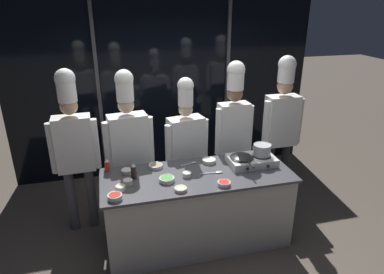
{
  "coord_description": "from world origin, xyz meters",
  "views": [
    {
      "loc": [
        -0.89,
        -3.25,
        2.72
      ],
      "look_at": [
        0.0,
        0.25,
        1.24
      ],
      "focal_mm": 32.0,
      "sensor_mm": 36.0,
      "label": 1
    }
  ],
  "objects_px": {
    "portable_stove": "(251,160)",
    "prep_bowl_chicken": "(181,189)",
    "squeeze_bottle_soy": "(134,171)",
    "prep_bowl_mushrooms": "(156,166)",
    "prep_bowl_chili_flakes": "(115,197)",
    "prep_bowl_onion": "(128,182)",
    "serving_spoon_slotted": "(191,163)",
    "chef_line": "(186,141)",
    "stock_pot": "(262,150)",
    "prep_bowl_noodles": "(121,188)",
    "prep_bowl_bean_sprouts": "(187,174)",
    "prep_bowl_garlic": "(127,171)",
    "prep_bowl_rice": "(209,160)",
    "chef_pastry": "(234,125)",
    "prep_bowl_bell_pepper": "(224,183)",
    "prep_bowl_scallions": "(167,179)",
    "squeeze_bottle_chili": "(107,165)",
    "chef_sous": "(129,140)",
    "chef_head": "(74,141)",
    "serving_spoon_solid": "(216,172)",
    "frying_pan": "(242,156)",
    "chef_apprentice": "(282,119)"
  },
  "relations": [
    {
      "from": "prep_bowl_rice",
      "to": "chef_pastry",
      "type": "relative_size",
      "value": 0.08
    },
    {
      "from": "chef_sous",
      "to": "squeeze_bottle_soy",
      "type": "bearing_deg",
      "value": 82.3
    },
    {
      "from": "prep_bowl_mushrooms",
      "to": "chef_sous",
      "type": "bearing_deg",
      "value": 127.05
    },
    {
      "from": "serving_spoon_solid",
      "to": "chef_head",
      "type": "bearing_deg",
      "value": 157.58
    },
    {
      "from": "prep_bowl_rice",
      "to": "chef_pastry",
      "type": "xyz_separation_m",
      "value": [
        0.44,
        0.37,
        0.29
      ]
    },
    {
      "from": "prep_bowl_chili_flakes",
      "to": "prep_bowl_mushrooms",
      "type": "bearing_deg",
      "value": 49.47
    },
    {
      "from": "prep_bowl_chili_flakes",
      "to": "prep_bowl_onion",
      "type": "xyz_separation_m",
      "value": [
        0.14,
        0.26,
        -0.0
      ]
    },
    {
      "from": "prep_bowl_chili_flakes",
      "to": "prep_bowl_bell_pepper",
      "type": "bearing_deg",
      "value": -0.48
    },
    {
      "from": "squeeze_bottle_chili",
      "to": "serving_spoon_slotted",
      "type": "height_order",
      "value": "squeeze_bottle_chili"
    },
    {
      "from": "prep_bowl_garlic",
      "to": "prep_bowl_bell_pepper",
      "type": "relative_size",
      "value": 0.9
    },
    {
      "from": "squeeze_bottle_soy",
      "to": "prep_bowl_onion",
      "type": "bearing_deg",
      "value": -123.09
    },
    {
      "from": "prep_bowl_garlic",
      "to": "prep_bowl_chicken",
      "type": "bearing_deg",
      "value": -46.34
    },
    {
      "from": "prep_bowl_mushrooms",
      "to": "prep_bowl_scallions",
      "type": "bearing_deg",
      "value": -79.43
    },
    {
      "from": "stock_pot",
      "to": "prep_bowl_noodles",
      "type": "bearing_deg",
      "value": -172.47
    },
    {
      "from": "squeeze_bottle_chili",
      "to": "chef_line",
      "type": "relative_size",
      "value": 0.08
    },
    {
      "from": "squeeze_bottle_soy",
      "to": "chef_head",
      "type": "height_order",
      "value": "chef_head"
    },
    {
      "from": "portable_stove",
      "to": "chef_pastry",
      "type": "xyz_separation_m",
      "value": [
        -0.04,
        0.53,
        0.26
      ]
    },
    {
      "from": "portable_stove",
      "to": "prep_bowl_chili_flakes",
      "type": "bearing_deg",
      "value": -166.59
    },
    {
      "from": "prep_bowl_garlic",
      "to": "chef_line",
      "type": "relative_size",
      "value": 0.07
    },
    {
      "from": "portable_stove",
      "to": "prep_bowl_chicken",
      "type": "xyz_separation_m",
      "value": [
        -0.94,
        -0.38,
        -0.03
      ]
    },
    {
      "from": "frying_pan",
      "to": "prep_bowl_garlic",
      "type": "xyz_separation_m",
      "value": [
        -1.32,
        0.15,
        -0.1
      ]
    },
    {
      "from": "squeeze_bottle_soy",
      "to": "squeeze_bottle_chili",
      "type": "bearing_deg",
      "value": 139.14
    },
    {
      "from": "prep_bowl_bell_pepper",
      "to": "chef_apprentice",
      "type": "relative_size",
      "value": 0.07
    },
    {
      "from": "squeeze_bottle_chili",
      "to": "prep_bowl_noodles",
      "type": "distance_m",
      "value": 0.47
    },
    {
      "from": "prep_bowl_noodles",
      "to": "serving_spoon_slotted",
      "type": "xyz_separation_m",
      "value": [
        0.85,
        0.4,
        -0.02
      ]
    },
    {
      "from": "prep_bowl_noodles",
      "to": "chef_pastry",
      "type": "height_order",
      "value": "chef_pastry"
    },
    {
      "from": "squeeze_bottle_chili",
      "to": "serving_spoon_slotted",
      "type": "xyz_separation_m",
      "value": [
        0.97,
        -0.05,
        -0.07
      ]
    },
    {
      "from": "prep_bowl_noodles",
      "to": "prep_bowl_bean_sprouts",
      "type": "bearing_deg",
      "value": 8.39
    },
    {
      "from": "prep_bowl_mushrooms",
      "to": "prep_bowl_garlic",
      "type": "height_order",
      "value": "prep_bowl_garlic"
    },
    {
      "from": "prep_bowl_bean_sprouts",
      "to": "chef_sous",
      "type": "distance_m",
      "value": 0.89
    },
    {
      "from": "portable_stove",
      "to": "prep_bowl_bell_pepper",
      "type": "bearing_deg",
      "value": -140.71
    },
    {
      "from": "prep_bowl_scallions",
      "to": "serving_spoon_solid",
      "type": "height_order",
      "value": "prep_bowl_scallions"
    },
    {
      "from": "chef_sous",
      "to": "stock_pot",
      "type": "bearing_deg",
      "value": 152.4
    },
    {
      "from": "serving_spoon_slotted",
      "to": "chef_line",
      "type": "distance_m",
      "value": 0.41
    },
    {
      "from": "prep_bowl_mushrooms",
      "to": "prep_bowl_onion",
      "type": "xyz_separation_m",
      "value": [
        -0.34,
        -0.31,
        0.01
      ]
    },
    {
      "from": "frying_pan",
      "to": "prep_bowl_noodles",
      "type": "relative_size",
      "value": 4.49
    },
    {
      "from": "prep_bowl_garlic",
      "to": "prep_bowl_rice",
      "type": "xyz_separation_m",
      "value": [
        0.97,
        0.02,
        0.0
      ]
    },
    {
      "from": "prep_bowl_noodles",
      "to": "prep_bowl_bell_pepper",
      "type": "height_order",
      "value": "prep_bowl_noodles"
    },
    {
      "from": "prep_bowl_rice",
      "to": "prep_bowl_bean_sprouts",
      "type": "height_order",
      "value": "prep_bowl_bean_sprouts"
    },
    {
      "from": "chef_head",
      "to": "prep_bowl_chicken",
      "type": "bearing_deg",
      "value": 137.25
    },
    {
      "from": "stock_pot",
      "to": "prep_bowl_scallions",
      "type": "distance_m",
      "value": 1.19
    },
    {
      "from": "prep_bowl_scallions",
      "to": "prep_bowl_garlic",
      "type": "height_order",
      "value": "prep_bowl_scallions"
    },
    {
      "from": "portable_stove",
      "to": "prep_bowl_chicken",
      "type": "height_order",
      "value": "portable_stove"
    },
    {
      "from": "prep_bowl_scallions",
      "to": "prep_bowl_chicken",
      "type": "relative_size",
      "value": 1.28
    },
    {
      "from": "prep_bowl_onion",
      "to": "chef_pastry",
      "type": "xyz_separation_m",
      "value": [
        1.42,
        0.65,
        0.28
      ]
    },
    {
      "from": "squeeze_bottle_chili",
      "to": "chef_line",
      "type": "height_order",
      "value": "chef_line"
    },
    {
      "from": "chef_head",
      "to": "chef_sous",
      "type": "height_order",
      "value": "chef_head"
    },
    {
      "from": "frying_pan",
      "to": "chef_line",
      "type": "xyz_separation_m",
      "value": [
        -0.53,
        0.57,
        0.01
      ]
    },
    {
      "from": "squeeze_bottle_soy",
      "to": "prep_bowl_mushrooms",
      "type": "relative_size",
      "value": 1.13
    },
    {
      "from": "squeeze_bottle_chili",
      "to": "prep_bowl_bell_pepper",
      "type": "height_order",
      "value": "squeeze_bottle_chili"
    }
  ]
}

